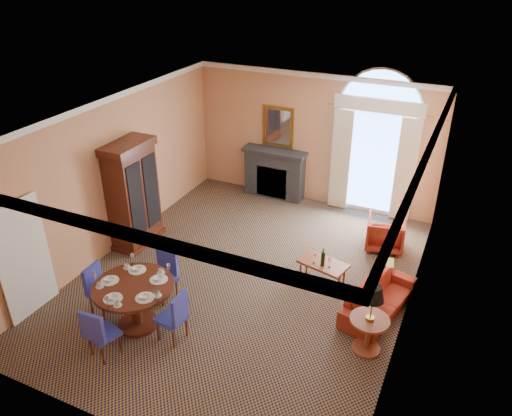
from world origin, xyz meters
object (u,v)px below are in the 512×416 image
at_px(armoire, 133,196).
at_px(armchair, 385,233).
at_px(dining_table, 134,296).
at_px(side_table, 371,312).
at_px(sofa, 379,299).
at_px(coffee_table, 323,264).

relative_size(armoire, armchair, 2.91).
bearing_deg(dining_table, side_table, 16.27).
bearing_deg(armoire, armchair, 22.08).
bearing_deg(sofa, armchair, 22.91).
bearing_deg(side_table, armoire, 167.58).
bearing_deg(armoire, coffee_table, 3.20).
bearing_deg(coffee_table, sofa, -4.05).
bearing_deg(armchair, dining_table, 42.54).
relative_size(sofa, armchair, 2.24).
xyz_separation_m(dining_table, coffee_table, (2.45, 2.47, -0.19)).
relative_size(armoire, sofa, 1.30).
height_order(armchair, side_table, side_table).
relative_size(dining_table, sofa, 0.76).
bearing_deg(sofa, coffee_table, 85.87).
height_order(armoire, coffee_table, armoire).
bearing_deg(sofa, armoire, 101.98).
xyz_separation_m(armoire, coffee_table, (4.11, 0.23, -0.67)).
xyz_separation_m(sofa, side_table, (0.05, -1.03, 0.50)).
xyz_separation_m(dining_table, armchair, (3.25, 4.23, -0.26)).
distance_m(armoire, dining_table, 2.83).
height_order(dining_table, coffee_table, dining_table).
height_order(armoire, sofa, armoire).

